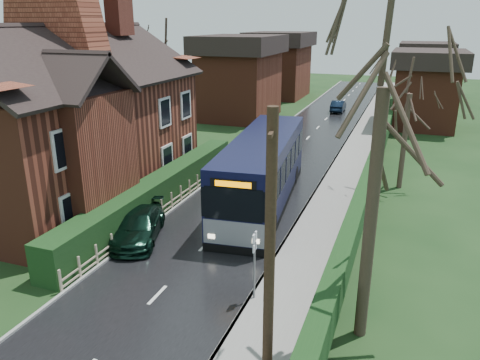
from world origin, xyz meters
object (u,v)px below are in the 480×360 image
at_px(car_silver, 239,170).
at_px(telegraph_pole, 269,265).
at_px(brick_house, 66,115).
at_px(car_green, 139,226).
at_px(bus_stop_sign, 255,256).
at_px(bus, 262,172).

xyz_separation_m(car_silver, telegraph_pole, (6.30, -15.14, 2.94)).
bearing_deg(brick_house, telegraph_pole, -35.84).
distance_m(car_green, telegraph_pole, 10.59).
distance_m(car_green, bus_stop_sign, 6.79).
relative_size(car_silver, car_green, 1.00).
height_order(brick_house, car_silver, brick_house).
height_order(car_green, bus_stop_sign, bus_stop_sign).
relative_size(brick_house, car_silver, 3.44).
relative_size(bus, car_green, 2.75).
bearing_deg(brick_house, bus, 14.40).
xyz_separation_m(car_silver, car_green, (-1.40, -8.54, -0.11)).
height_order(bus, car_silver, bus).
bearing_deg(bus, bus_stop_sign, -80.19).
distance_m(car_silver, car_green, 8.66).
relative_size(bus, telegraph_pole, 1.60).
bearing_deg(bus, car_green, -129.44).
distance_m(brick_house, bus_stop_sign, 13.61).
bearing_deg(bus, brick_house, -171.69).
bearing_deg(telegraph_pole, car_green, 130.10).
distance_m(brick_house, car_silver, 9.72).
distance_m(car_silver, bus_stop_sign, 12.30).
distance_m(brick_house, telegraph_pole, 16.71).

